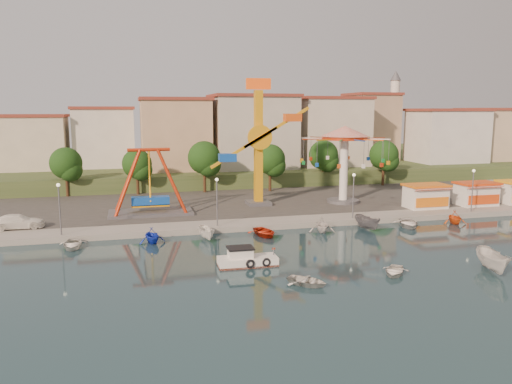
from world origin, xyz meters
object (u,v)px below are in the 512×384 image
object	(u,v)px
wave_swinger	(344,147)
van	(18,222)
kamikaze_tower	(262,147)
rowboat_a	(307,281)
skiff	(493,261)
cabin_motorboat	(246,260)
pirate_ship_ride	(150,183)

from	to	relation	value
wave_swinger	van	world-z (taller)	wave_swinger
kamikaze_tower	rowboat_a	size ratio (longest dim) A/B	5.24
van	wave_swinger	bearing A→B (deg)	-85.43
wave_swinger	van	distance (m)	40.81
rowboat_a	kamikaze_tower	bearing A→B (deg)	37.81
rowboat_a	skiff	world-z (taller)	skiff
wave_swinger	skiff	size ratio (longest dim) A/B	2.48
wave_swinger	skiff	distance (m)	29.73
kamikaze_tower	cabin_motorboat	distance (m)	25.67
rowboat_a	van	xyz separation A→B (m)	(-24.46, 22.40, 1.04)
skiff	van	distance (m)	46.43
wave_swinger	rowboat_a	size ratio (longest dim) A/B	3.68
wave_swinger	rowboat_a	world-z (taller)	wave_swinger
pirate_ship_ride	kamikaze_tower	xyz separation A→B (m)	(14.62, 2.19, 3.95)
cabin_motorboat	rowboat_a	bearing A→B (deg)	-58.40
pirate_ship_ride	rowboat_a	distance (m)	29.09
pirate_ship_ride	skiff	bearing A→B (deg)	-46.46
pirate_ship_ride	wave_swinger	world-z (taller)	wave_swinger
skiff	van	xyz separation A→B (m)	(-40.25, 23.14, 0.46)
pirate_ship_ride	skiff	distance (m)	38.22
kamikaze_tower	van	bearing A→B (deg)	-166.95
skiff	van	size ratio (longest dim) A/B	0.89
pirate_ship_ride	kamikaze_tower	distance (m)	15.31
kamikaze_tower	wave_swinger	distance (m)	11.22
pirate_ship_ride	skiff	xyz separation A→B (m)	(26.22, -27.58, -3.49)
rowboat_a	pirate_ship_ride	bearing A→B (deg)	67.26
pirate_ship_ride	skiff	size ratio (longest dim) A/B	2.14
cabin_motorboat	van	distance (m)	26.82
cabin_motorboat	skiff	distance (m)	20.28
wave_swinger	rowboat_a	xyz separation A→B (m)	(-15.38, -28.08, -7.87)
pirate_ship_ride	wave_swinger	distance (m)	26.11
rowboat_a	skiff	xyz separation A→B (m)	(15.79, -0.74, 0.58)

